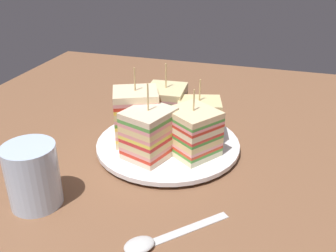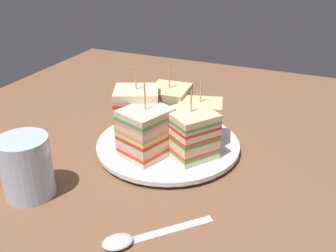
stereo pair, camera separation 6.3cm
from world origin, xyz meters
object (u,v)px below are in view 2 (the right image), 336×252
(sandwich_wedge_1, at_px, (137,115))
(sandwich_wedge_4, at_px, (199,121))
(chip_pile, at_px, (174,139))
(drinking_glass, at_px, (27,171))
(sandwich_wedge_3, at_px, (190,133))
(spoon, at_px, (132,239))
(plate, at_px, (168,144))
(sandwich_wedge_2, at_px, (146,132))
(sandwich_wedge_0, at_px, (169,108))

(sandwich_wedge_1, xyz_separation_m, sandwich_wedge_4, (-0.04, 0.10, -0.01))
(chip_pile, xyz_separation_m, drinking_glass, (0.18, -0.14, 0.01))
(drinking_glass, bearing_deg, sandwich_wedge_1, 157.70)
(sandwich_wedge_3, relative_size, spoon, 0.94)
(plate, distance_m, sandwich_wedge_1, 0.07)
(sandwich_wedge_4, height_order, spoon, sandwich_wedge_4)
(sandwich_wedge_2, height_order, sandwich_wedge_3, sandwich_wedge_2)
(plate, bearing_deg, chip_pile, 51.16)
(plate, bearing_deg, drinking_glass, -33.60)
(sandwich_wedge_1, relative_size, spoon, 1.12)
(sandwich_wedge_3, distance_m, sandwich_wedge_4, 0.05)
(sandwich_wedge_3, relative_size, drinking_glass, 1.24)
(plate, xyz_separation_m, sandwich_wedge_3, (0.02, 0.05, 0.04))
(drinking_glass, bearing_deg, sandwich_wedge_3, 133.95)
(sandwich_wedge_1, bearing_deg, drinking_glass, -135.86)
(sandwich_wedge_0, bearing_deg, chip_pile, 25.68)
(spoon, bearing_deg, plate, -123.12)
(spoon, bearing_deg, sandwich_wedge_4, -134.76)
(sandwich_wedge_1, height_order, drinking_glass, sandwich_wedge_1)
(sandwich_wedge_2, distance_m, drinking_glass, 0.18)
(sandwich_wedge_1, relative_size, sandwich_wedge_2, 1.06)
(sandwich_wedge_2, xyz_separation_m, spoon, (0.17, 0.06, -0.05))
(sandwich_wedge_2, xyz_separation_m, sandwich_wedge_4, (-0.08, 0.06, -0.00))
(plate, height_order, sandwich_wedge_4, sandwich_wedge_4)
(sandwich_wedge_0, bearing_deg, sandwich_wedge_4, 67.29)
(sandwich_wedge_4, xyz_separation_m, spoon, (0.25, 0.00, -0.04))
(chip_pile, distance_m, drinking_glass, 0.23)
(sandwich_wedge_3, xyz_separation_m, chip_pile, (-0.01, -0.03, -0.02))
(plate, bearing_deg, sandwich_wedge_2, -16.91)
(sandwich_wedge_3, distance_m, chip_pile, 0.04)
(sandwich_wedge_0, bearing_deg, drinking_glass, -28.06)
(plate, xyz_separation_m, sandwich_wedge_0, (-0.05, -0.02, 0.04))
(sandwich_wedge_2, distance_m, chip_pile, 0.05)
(sandwich_wedge_1, height_order, chip_pile, sandwich_wedge_1)
(sandwich_wedge_1, xyz_separation_m, chip_pile, (0.01, 0.07, -0.03))
(sandwich_wedge_1, xyz_separation_m, sandwich_wedge_2, (0.04, 0.04, -0.01))
(spoon, height_order, drinking_glass, drinking_glass)
(sandwich_wedge_0, relative_size, sandwich_wedge_2, 1.00)
(plate, xyz_separation_m, chip_pile, (0.01, 0.02, 0.02))
(plate, height_order, chip_pile, chip_pile)
(sandwich_wedge_3, bearing_deg, sandwich_wedge_1, 27.32)
(plate, relative_size, sandwich_wedge_1, 1.88)
(sandwich_wedge_3, height_order, spoon, sandwich_wedge_3)
(sandwich_wedge_4, xyz_separation_m, chip_pile, (0.04, -0.03, -0.02))
(spoon, xyz_separation_m, drinking_glass, (-0.03, -0.18, 0.03))
(plate, distance_m, chip_pile, 0.03)
(sandwich_wedge_0, relative_size, drinking_glass, 1.38)
(sandwich_wedge_2, relative_size, chip_pile, 1.75)
(chip_pile, bearing_deg, sandwich_wedge_3, 72.19)
(sandwich_wedge_1, bearing_deg, chip_pile, -27.83)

